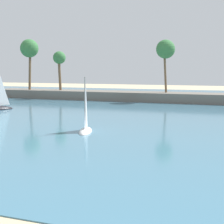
{
  "coord_description": "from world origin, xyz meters",
  "views": [
    {
      "loc": [
        6.63,
        -5.04,
        6.31
      ],
      "look_at": [
        1.24,
        9.48,
        4.41
      ],
      "focal_mm": 56.99,
      "sensor_mm": 36.0,
      "label": 1
    }
  ],
  "objects": [
    {
      "name": "palm_headland",
      "position": [
        -0.93,
        61.3,
        2.39
      ],
      "size": [
        87.79,
        6.0,
        12.5
      ],
      "color": "slate",
      "rests_on": "ground"
    },
    {
      "name": "sailboat_near_shore",
      "position": [
        -7.93,
        26.66,
        0.59
      ],
      "size": [
        2.36,
        4.21,
        5.85
      ],
      "color": "white",
      "rests_on": "sea"
    },
    {
      "name": "sea",
      "position": [
        0.0,
        54.15,
        0.03
      ],
      "size": [
        220.0,
        94.37,
        0.06
      ],
      "primitive_type": "cube",
      "color": "teal",
      "rests_on": "ground"
    }
  ]
}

